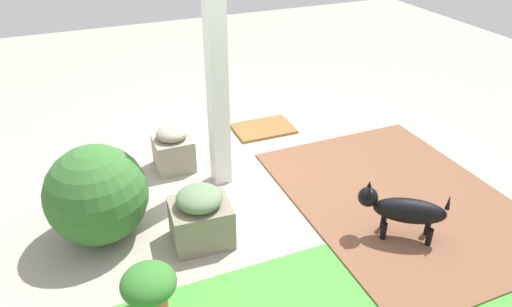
% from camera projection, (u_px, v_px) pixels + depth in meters
% --- Properties ---
extents(ground_plane, '(12.00, 12.00, 0.00)m').
position_uv_depth(ground_plane, '(252.00, 184.00, 4.44)').
color(ground_plane, '#A79F90').
extents(brick_path, '(1.80, 2.40, 0.02)m').
position_uv_depth(brick_path, '(400.00, 199.00, 4.22)').
color(brick_path, brown).
rests_on(brick_path, ground).
extents(porch_pillar, '(0.16, 0.16, 2.19)m').
position_uv_depth(porch_pillar, '(217.00, 70.00, 3.96)').
color(porch_pillar, white).
rests_on(porch_pillar, ground).
extents(stone_planter_nearest, '(0.37, 0.37, 0.44)m').
position_uv_depth(stone_planter_nearest, '(173.00, 149.00, 4.59)').
color(stone_planter_nearest, '#A19682').
rests_on(stone_planter_nearest, ground).
extents(stone_planter_mid, '(0.48, 0.42, 0.49)m').
position_uv_depth(stone_planter_mid, '(201.00, 217.00, 3.64)').
color(stone_planter_mid, gray).
rests_on(stone_planter_mid, ground).
extents(round_shrub, '(0.79, 0.79, 0.79)m').
position_uv_depth(round_shrub, '(97.00, 195.00, 3.62)').
color(round_shrub, '#35692D').
rests_on(round_shrub, ground).
extents(terracotta_pot_broad, '(0.36, 0.36, 0.38)m').
position_uv_depth(terracotta_pot_broad, '(149.00, 288.00, 3.02)').
color(terracotta_pot_broad, '#C66747').
rests_on(terracotta_pot_broad, ground).
extents(dog, '(0.62, 0.50, 0.47)m').
position_uv_depth(dog, '(403.00, 210.00, 3.65)').
color(dog, black).
rests_on(dog, ground).
extents(doormat, '(0.67, 0.47, 0.03)m').
position_uv_depth(doormat, '(263.00, 128.00, 5.38)').
color(doormat, olive).
rests_on(doormat, ground).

